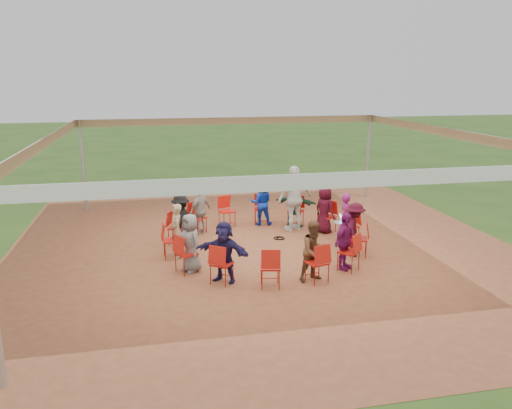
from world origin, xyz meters
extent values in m
plane|color=#2B4B17|center=(0.00, 0.00, 0.00)|extent=(80.00, 80.00, 0.00)
plane|color=brown|center=(0.00, 0.00, 0.01)|extent=(13.00, 13.00, 0.00)
cylinder|color=#B2B2B7|center=(-5.00, 5.00, 1.50)|extent=(0.12, 0.12, 3.00)
cylinder|color=#B2B2B7|center=(5.00, 5.00, 1.50)|extent=(0.12, 0.12, 3.00)
plane|color=silver|center=(0.00, 0.00, 3.00)|extent=(10.30, 10.30, 0.00)
cube|color=white|center=(0.00, -5.15, 2.88)|extent=(10.30, 0.03, 0.24)
cube|color=white|center=(0.00, 5.15, 2.88)|extent=(10.30, 0.03, 0.24)
cube|color=white|center=(-5.15, 0.00, 2.88)|extent=(0.03, 10.30, 0.24)
cube|color=white|center=(5.15, 0.00, 2.88)|extent=(0.03, 10.30, 0.24)
imported|color=#7D1761|center=(2.26, 0.11, 0.68)|extent=(0.35, 0.51, 1.36)
imported|color=#380816|center=(1.98, 1.08, 0.68)|extent=(0.64, 0.76, 1.36)
imported|color=#224531|center=(1.32, 1.84, 0.68)|extent=(1.30, 1.12, 1.36)
imported|color=#0D30B2|center=(0.39, 2.23, 0.68)|extent=(0.71, 0.49, 1.36)
imported|color=#A29C91|center=(-1.50, 1.69, 0.68)|extent=(0.87, 0.83, 1.36)
imported|color=black|center=(-2.08, 0.88, 0.68)|extent=(0.74, 0.98, 1.36)
imported|color=tan|center=(-2.26, -0.11, 0.68)|extent=(0.35, 0.51, 1.36)
imported|color=slate|center=(-1.98, -1.08, 0.68)|extent=(0.64, 0.76, 1.36)
imported|color=#1D1846|center=(-1.32, -1.84, 0.68)|extent=(1.30, 1.12, 1.36)
imported|color=brown|center=(0.61, -2.17, 0.68)|extent=(0.74, 0.54, 1.36)
imported|color=#7D1761|center=(1.50, -1.69, 0.68)|extent=(0.87, 0.83, 1.36)
imported|color=#380816|center=(2.08, -0.88, 0.68)|extent=(0.74, 0.98, 1.36)
imported|color=silver|center=(1.20, 1.44, 0.96)|extent=(1.24, 0.90, 1.90)
torus|color=black|center=(0.57, 0.78, 0.02)|extent=(0.36, 0.36, 0.03)
torus|color=black|center=(0.61, 0.74, 0.02)|extent=(0.29, 0.29, 0.03)
cube|color=#B7B7BC|center=(2.04, 0.10, 0.58)|extent=(0.24, 0.34, 0.02)
cube|color=#B7B7BC|center=(2.15, 0.11, 0.69)|extent=(0.09, 0.33, 0.21)
cube|color=#CCE0FF|center=(2.14, 0.11, 0.69)|extent=(0.07, 0.29, 0.18)
camera|label=1|loc=(-2.70, -11.94, 4.37)|focal=35.00mm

